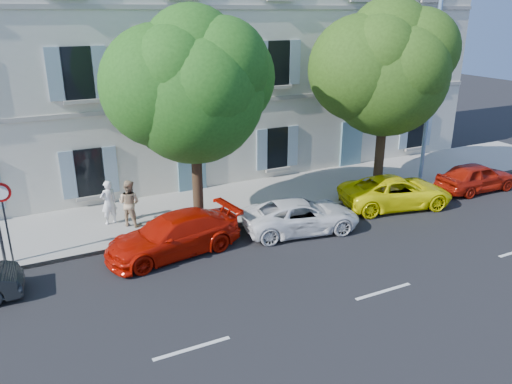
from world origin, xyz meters
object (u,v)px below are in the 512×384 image
car_white_coupe (301,216)px  pedestrian_b (129,203)px  road_sign (3,206)px  pedestrian_a (109,202)px  car_red_hatchback (476,177)px  car_red_coupe (173,235)px  street_lamp (435,79)px  tree_right (387,75)px  tree_left (194,93)px  car_yellow_supercar (396,192)px

car_white_coupe → pedestrian_b: size_ratio=2.47×
road_sign → pedestrian_a: 4.06m
car_white_coupe → car_red_hatchback: car_red_hatchback is taller
road_sign → car_red_hatchback: bearing=-4.5°
car_red_coupe → car_white_coupe: 4.88m
car_white_coupe → street_lamp: street_lamp is taller
tree_right → street_lamp: bearing=-12.1°
car_white_coupe → tree_right: (5.33, 2.10, 4.67)m
tree_left → pedestrian_b: (-2.37, 1.05, -4.09)m
car_red_coupe → car_red_hatchback: bearing=81.5°
car_red_hatchback → tree_right: 6.52m
car_yellow_supercar → car_red_hatchback: car_red_hatchback is taller
pedestrian_a → road_sign: bearing=12.9°
car_white_coupe → pedestrian_a: pedestrian_a is taller
car_white_coupe → tree_left: 5.97m
car_white_coupe → street_lamp: bearing=-68.4°
car_yellow_supercar → pedestrian_a: bearing=86.1°
street_lamp → tree_left: bearing=178.0°
car_red_hatchback → street_lamp: 4.98m
pedestrian_b → tree_left: bearing=-161.2°
road_sign → car_yellow_supercar: bearing=-5.4°
pedestrian_a → pedestrian_b: (0.67, -0.51, 0.03)m
car_yellow_supercar → pedestrian_b: pedestrian_b is taller
road_sign → street_lamp: bearing=-0.5°
car_yellow_supercar → pedestrian_a: (-11.29, 3.18, 0.35)m
car_yellow_supercar → tree_left: (-8.25, 1.62, 4.47)m
car_white_coupe → tree_left: size_ratio=0.57×
car_white_coupe → pedestrian_a: 7.32m
tree_left → road_sign: tree_left is taller
tree_left → pedestrian_b: tree_left is taller
car_white_coupe → pedestrian_b: bearing=71.6°
car_red_coupe → street_lamp: bearing=87.6°
car_yellow_supercar → tree_right: (0.43, 1.73, 4.62)m
car_red_hatchback → street_lamp: street_lamp is taller
car_red_coupe → car_red_hatchback: 14.42m
car_white_coupe → street_lamp: size_ratio=0.51×
tree_right → pedestrian_a: tree_right is taller
pedestrian_b → tree_right: bearing=-142.1°
car_white_coupe → pedestrian_a: size_ratio=2.57×
street_lamp → pedestrian_b: street_lamp is taller
car_red_hatchback → street_lamp: (-1.93, 1.35, 4.39)m
car_red_coupe → pedestrian_b: pedestrian_b is taller
car_red_hatchback → tree_right: tree_right is taller
car_red_coupe → car_red_hatchback: (14.42, -0.07, -0.01)m
road_sign → street_lamp: size_ratio=0.32×
car_white_coupe → car_red_hatchback: bearing=-78.8°
car_red_coupe → street_lamp: (12.49, 1.28, 4.38)m
street_lamp → pedestrian_a: (-14.01, 1.94, -4.05)m
pedestrian_b → street_lamp: bearing=-143.4°
tree_right → car_white_coupe: bearing=-158.5°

